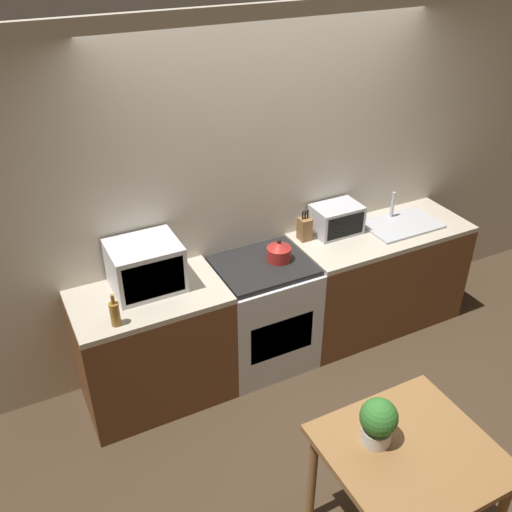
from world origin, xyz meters
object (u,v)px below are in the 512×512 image
(stove_range, at_px, (263,313))
(bottle, at_px, (115,313))
(kettle, at_px, (279,251))
(dining_table, at_px, (409,463))
(toaster_oven, at_px, (336,219))
(microwave, at_px, (146,266))

(stove_range, xyz_separation_m, bottle, (-1.14, -0.21, 0.54))
(kettle, distance_m, dining_table, 1.75)
(kettle, relative_size, bottle, 0.81)
(stove_range, height_order, bottle, bottle)
(stove_range, xyz_separation_m, dining_table, (-0.04, -1.71, 0.21))
(kettle, xyz_separation_m, bottle, (-1.26, -0.21, 0.01))
(toaster_oven, bearing_deg, bottle, -168.87)
(kettle, distance_m, microwave, 0.97)
(bottle, relative_size, toaster_oven, 0.59)
(microwave, bearing_deg, toaster_oven, 2.20)
(bottle, bearing_deg, stove_range, 10.53)
(microwave, distance_m, toaster_oven, 1.57)
(kettle, relative_size, microwave, 0.39)
(stove_range, xyz_separation_m, microwave, (-0.84, 0.10, 0.62))
(kettle, relative_size, dining_table, 0.22)
(stove_range, distance_m, kettle, 0.54)
(microwave, height_order, dining_table, microwave)
(dining_table, bearing_deg, stove_range, 88.65)
(stove_range, relative_size, kettle, 4.99)
(stove_range, bearing_deg, kettle, -1.25)
(microwave, height_order, bottle, microwave)
(bottle, bearing_deg, dining_table, -53.88)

